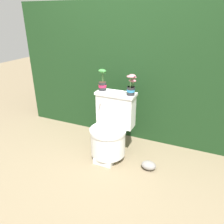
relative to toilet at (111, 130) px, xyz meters
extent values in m
plane|color=#75664C|center=(-0.04, -0.05, -0.34)|extent=(12.00, 12.00, 0.00)
cube|color=#193819|center=(-0.04, 0.96, 0.55)|extent=(3.12, 0.90, 1.78)
cube|color=silver|center=(0.00, -0.09, -0.31)|extent=(0.22, 0.38, 0.07)
cylinder|color=silver|center=(0.00, -0.09, -0.13)|extent=(0.41, 0.41, 0.29)
cylinder|color=silver|center=(0.00, -0.09, 0.04)|extent=(0.42, 0.42, 0.04)
cube|color=silver|center=(0.00, 0.15, 0.20)|extent=(0.45, 0.18, 0.40)
cube|color=silver|center=(0.00, 0.15, 0.41)|extent=(0.48, 0.20, 0.03)
cylinder|color=silver|center=(-0.16, 0.03, 0.32)|extent=(0.02, 0.05, 0.02)
cylinder|color=#262628|center=(-0.18, 0.16, 0.48)|extent=(0.09, 0.09, 0.10)
cylinder|color=#D1234C|center=(-0.18, 0.16, 0.48)|extent=(0.10, 0.10, 0.03)
cylinder|color=#332319|center=(-0.18, 0.16, 0.52)|extent=(0.09, 0.09, 0.01)
cylinder|color=#4C753D|center=(-0.18, 0.19, 0.58)|extent=(0.01, 0.01, 0.10)
ellipsoid|color=#387F38|center=(-0.18, 0.19, 0.64)|extent=(0.07, 0.05, 0.03)
cylinder|color=#4C753D|center=(-0.19, 0.17, 0.59)|extent=(0.01, 0.01, 0.12)
ellipsoid|color=#387F38|center=(-0.19, 0.17, 0.66)|extent=(0.10, 0.07, 0.04)
cylinder|color=#262628|center=(0.19, 0.13, 0.48)|extent=(0.09, 0.09, 0.10)
cylinder|color=#2D84BC|center=(0.19, 0.13, 0.48)|extent=(0.09, 0.09, 0.03)
cylinder|color=#332319|center=(0.19, 0.13, 0.52)|extent=(0.08, 0.08, 0.01)
cylinder|color=#4C753D|center=(0.20, 0.14, 0.58)|extent=(0.01, 0.01, 0.12)
ellipsoid|color=#B26B75|center=(0.20, 0.14, 0.65)|extent=(0.08, 0.05, 0.03)
cylinder|color=#4C753D|center=(0.19, 0.09, 0.58)|extent=(0.01, 0.01, 0.12)
ellipsoid|color=#B26B75|center=(0.19, 0.09, 0.65)|extent=(0.09, 0.06, 0.03)
cylinder|color=#4C753D|center=(0.20, 0.14, 0.55)|extent=(0.01, 0.01, 0.06)
ellipsoid|color=#B26B75|center=(0.20, 0.14, 0.59)|extent=(0.08, 0.06, 0.03)
cylinder|color=#4C753D|center=(0.21, 0.16, 0.57)|extent=(0.01, 0.01, 0.10)
ellipsoid|color=#B26B75|center=(0.21, 0.16, 0.63)|extent=(0.07, 0.05, 0.03)
ellipsoid|color=gray|center=(0.51, -0.10, -0.29)|extent=(0.17, 0.13, 0.09)
camera|label=1|loc=(0.94, -2.11, 1.26)|focal=35.00mm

